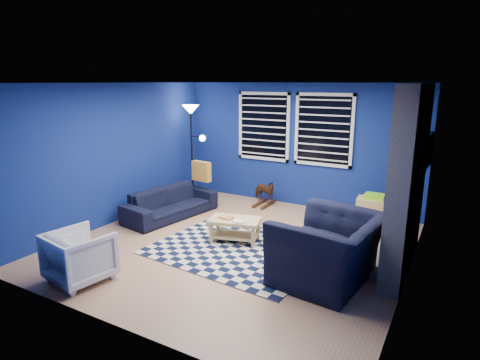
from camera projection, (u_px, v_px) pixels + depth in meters
The scene contains 18 objects.
floor at pixel (236, 245), 6.35m from camera, with size 5.00×5.00×0.00m, color tan.
ceiling at pixel (236, 83), 5.75m from camera, with size 5.00×5.00×0.00m, color white.
wall_back at pixel (297, 145), 8.17m from camera, with size 5.00×5.00×0.00m, color navy.
wall_left at pixel (116, 154), 7.24m from camera, with size 5.00×5.00×0.00m, color navy.
wall_right at pixel (414, 189), 4.86m from camera, with size 5.00×5.00×0.00m, color navy.
fireplace at pixel (407, 183), 5.37m from camera, with size 0.65×2.00×2.50m.
window_left at pixel (264, 126), 8.41m from camera, with size 1.17×0.06×1.42m.
window_right at pixel (324, 130), 7.79m from camera, with size 1.17×0.06×1.42m.
tv at pixel (427, 152), 6.54m from camera, with size 0.07×1.00×0.58m.
rug at pixel (238, 249), 6.17m from camera, with size 2.50×2.00×0.02m, color black.
sofa at pixel (171, 203), 7.62m from camera, with size 0.73×1.87×0.55m, color black.
armchair_big at pixel (328, 249), 5.12m from camera, with size 1.17×1.34×0.87m, color black.
armchair_bent at pixel (80, 256), 5.15m from camera, with size 0.72×0.74×0.67m, color gray.
rocking_horse at pixel (264, 191), 8.32m from camera, with size 0.56×0.25×0.47m, color #452916.
coffee_table at pixel (235, 225), 6.42m from camera, with size 0.90×0.66×0.41m.
cabinet at pixel (374, 212), 7.16m from camera, with size 0.64×0.46×0.59m.
floor_lamp at pixel (192, 123), 8.50m from camera, with size 0.55×0.34×2.04m.
throw_pillow at pixel (201, 171), 8.13m from camera, with size 0.42×0.13×0.40m, color #CA872F.
Camera 1 is at (2.95, -5.13, 2.52)m, focal length 30.00 mm.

